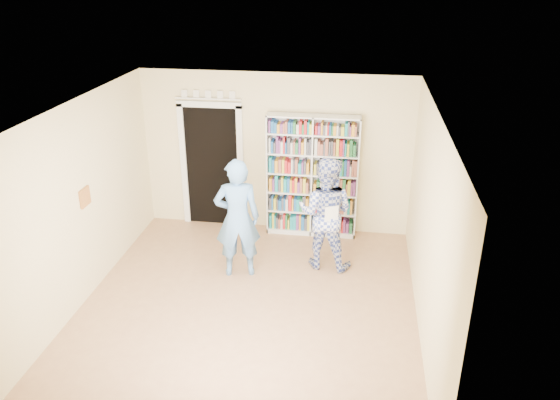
{
  "coord_description": "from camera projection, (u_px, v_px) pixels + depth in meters",
  "views": [
    {
      "loc": [
        1.34,
        -6.04,
        4.31
      ],
      "look_at": [
        0.31,
        0.9,
        1.22
      ],
      "focal_mm": 35.0,
      "sensor_mm": 36.0,
      "label": 1
    }
  ],
  "objects": [
    {
      "name": "bookshelf",
      "position": [
        312.0,
        176.0,
        9.0
      ],
      "size": [
        1.5,
        0.28,
        2.07
      ],
      "rotation": [
        0.0,
        0.0,
        -0.02
      ],
      "color": "white",
      "rests_on": "floor"
    },
    {
      "name": "floor",
      "position": [
        248.0,
        307.0,
        7.38
      ],
      "size": [
        5.0,
        5.0,
        0.0
      ],
      "primitive_type": "plane",
      "color": "#9B6C4B",
      "rests_on": "ground"
    },
    {
      "name": "wall_left",
      "position": [
        77.0,
        207.0,
        7.14
      ],
      "size": [
        0.0,
        5.0,
        5.0
      ],
      "primitive_type": "plane",
      "rotation": [
        1.57,
        0.0,
        1.57
      ],
      "color": "beige",
      "rests_on": "floor"
    },
    {
      "name": "man_blue",
      "position": [
        237.0,
        218.0,
        7.84
      ],
      "size": [
        0.74,
        0.58,
        1.81
      ],
      "primitive_type": "imported",
      "rotation": [
        0.0,
        0.0,
        3.39
      ],
      "color": "#5B8FCC",
      "rests_on": "floor"
    },
    {
      "name": "wall_art",
      "position": [
        85.0,
        197.0,
        7.3
      ],
      "size": [
        0.03,
        0.25,
        0.25
      ],
      "primitive_type": "cube",
      "color": "maroon",
      "rests_on": "wall_left"
    },
    {
      "name": "man_plaid",
      "position": [
        325.0,
        213.0,
        8.07
      ],
      "size": [
        0.95,
        0.79,
        1.75
      ],
      "primitive_type": "imported",
      "rotation": [
        0.0,
        0.0,
        2.98
      ],
      "color": "#33459C",
      "rests_on": "floor"
    },
    {
      "name": "doorway",
      "position": [
        212.0,
        160.0,
        9.3
      ],
      "size": [
        1.1,
        0.08,
        2.43
      ],
      "color": "black",
      "rests_on": "floor"
    },
    {
      "name": "wall_back",
      "position": [
        276.0,
        154.0,
        9.1
      ],
      "size": [
        4.5,
        0.0,
        4.5
      ],
      "primitive_type": "plane",
      "rotation": [
        1.57,
        0.0,
        0.0
      ],
      "color": "beige",
      "rests_on": "floor"
    },
    {
      "name": "paper_sheet",
      "position": [
        332.0,
        216.0,
        7.79
      ],
      "size": [
        0.19,
        0.09,
        0.29
      ],
      "primitive_type": "cube",
      "rotation": [
        0.0,
        0.0,
        0.42
      ],
      "color": "white",
      "rests_on": "man_plaid"
    },
    {
      "name": "wall_right",
      "position": [
        429.0,
        229.0,
        6.53
      ],
      "size": [
        0.0,
        5.0,
        5.0
      ],
      "primitive_type": "plane",
      "rotation": [
        1.57,
        0.0,
        -1.57
      ],
      "color": "beige",
      "rests_on": "floor"
    },
    {
      "name": "ceiling",
      "position": [
        242.0,
        112.0,
        6.29
      ],
      "size": [
        5.0,
        5.0,
        0.0
      ],
      "primitive_type": "plane",
      "rotation": [
        3.14,
        0.0,
        0.0
      ],
      "color": "white",
      "rests_on": "wall_back"
    }
  ]
}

